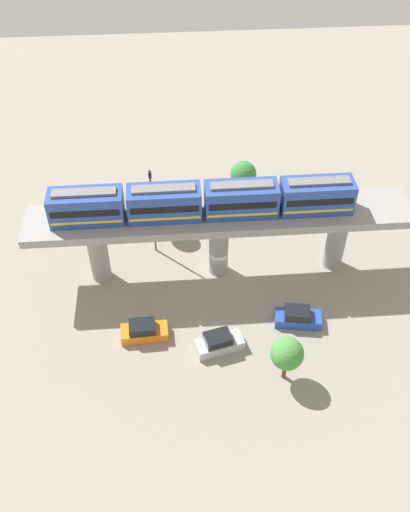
% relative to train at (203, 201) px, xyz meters
% --- Properties ---
extents(ground_plane, '(120.00, 120.00, 0.00)m').
position_rel_train_xyz_m(ground_plane, '(0.00, -1.53, -8.90)').
color(ground_plane, gray).
extents(viaduct, '(5.20, 35.80, 7.37)m').
position_rel_train_xyz_m(viaduct, '(0.00, -1.53, -3.12)').
color(viaduct, '#999691').
rests_on(viaduct, ground).
extents(train, '(2.64, 27.45, 3.24)m').
position_rel_train_xyz_m(train, '(0.00, 0.00, 0.00)').
color(train, '#2D4CA5').
rests_on(train, viaduct).
extents(parked_car_blue, '(2.44, 4.43, 1.76)m').
position_rel_train_xyz_m(parked_car_blue, '(-7.42, -8.13, -8.16)').
color(parked_car_blue, '#284CB7').
rests_on(parked_car_blue, ground).
extents(parked_car_silver, '(2.75, 4.51, 1.76)m').
position_rel_train_xyz_m(parked_car_silver, '(-9.76, -0.66, -8.16)').
color(parked_car_silver, '#B2B5BA').
rests_on(parked_car_silver, ground).
extents(parked_car_orange, '(1.95, 4.26, 1.76)m').
position_rel_train_xyz_m(parked_car_orange, '(-7.95, 5.92, -8.16)').
color(parked_car_orange, orange).
rests_on(parked_car_orange, ground).
extents(tree_near_viaduct, '(2.75, 2.75, 4.60)m').
position_rel_train_xyz_m(tree_near_viaduct, '(-13.16, -5.83, -5.70)').
color(tree_near_viaduct, brown).
rests_on(tree_near_viaduct, ground).
extents(tree_mid_lot, '(2.66, 2.66, 4.63)m').
position_rel_train_xyz_m(tree_mid_lot, '(6.15, 3.47, -5.64)').
color(tree_mid_lot, brown).
rests_on(tree_mid_lot, ground).
extents(tree_far_corner, '(2.98, 2.98, 4.41)m').
position_rel_train_xyz_m(tree_far_corner, '(12.22, -5.53, -6.00)').
color(tree_far_corner, brown).
rests_on(tree_far_corner, ground).
extents(signal_post, '(0.44, 0.28, 9.97)m').
position_rel_train_xyz_m(signal_post, '(3.40, 4.70, -3.39)').
color(signal_post, '#4C4C51').
rests_on(signal_post, ground).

